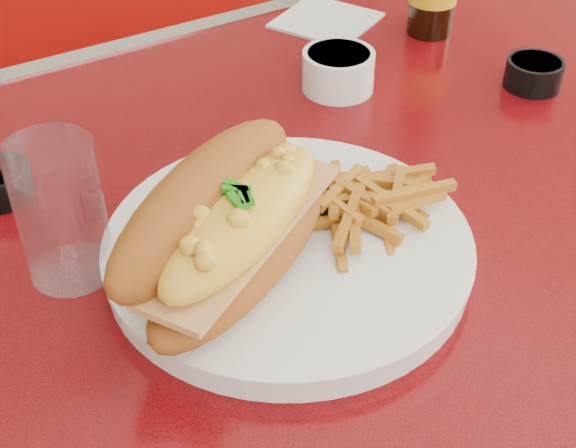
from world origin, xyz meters
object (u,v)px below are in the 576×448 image
sauce_cup_right (534,72)px  gravy_ramekin (338,70)px  diner_table (395,284)px  fork (351,208)px  dinner_plate (288,249)px  mac_hoagie (229,224)px  booth_bench_far (139,168)px  water_tumbler (61,212)px

sauce_cup_right → gravy_ramekin: bearing=149.6°
diner_table → gravy_ramekin: 0.25m
sauce_cup_right → fork: bearing=-162.8°
dinner_plate → gravy_ramekin: gravy_ramekin is taller
fork → gravy_ramekin: gravy_ramekin is taller
dinner_plate → mac_hoagie: bearing=-175.2°
diner_table → fork: bearing=-155.5°
dinner_plate → gravy_ramekin: bearing=47.4°
booth_bench_far → water_tumbler: bearing=-113.5°
diner_table → water_tumbler: (-0.34, 0.03, 0.22)m
fork → water_tumbler: (-0.23, 0.08, 0.04)m
dinner_plate → gravy_ramekin: 0.30m
dinner_plate → water_tumbler: bearing=152.0°
booth_bench_far → water_tumbler: booth_bench_far is taller
booth_bench_far → dinner_plate: (-0.18, -0.87, 0.50)m
diner_table → water_tumbler: water_tumbler is taller
booth_bench_far → mac_hoagie: booth_bench_far is taller
booth_bench_far → fork: size_ratio=7.34×
diner_table → dinner_plate: 0.26m
diner_table → fork: (-0.11, -0.05, 0.18)m
dinner_plate → water_tumbler: water_tumbler is taller
diner_table → fork: 0.22m
mac_hoagie → fork: (0.13, 0.01, -0.05)m
dinner_plate → mac_hoagie: size_ratio=1.35×
dinner_plate → fork: 0.07m
dinner_plate → mac_hoagie: 0.08m
booth_bench_far → water_tumbler: (-0.34, -0.78, 0.55)m
booth_bench_far → diner_table: bearing=-90.0°
gravy_ramekin → diner_table: bearing=-99.6°
mac_hoagie → dinner_plate: bearing=-25.6°
mac_hoagie → sauce_cup_right: mac_hoagie is taller
booth_bench_far → gravy_ramekin: (0.03, -0.64, 0.51)m
diner_table → sauce_cup_right: (0.22, 0.05, 0.18)m
mac_hoagie → water_tumbler: size_ratio=2.15×
sauce_cup_right → water_tumbler: bearing=-177.5°
booth_bench_far → gravy_ramekin: 0.82m
diner_table → sauce_cup_right: bearing=13.5°
dinner_plate → sauce_cup_right: sauce_cup_right is taller
diner_table → fork: size_ratio=7.52×
diner_table → mac_hoagie: size_ratio=4.59×
mac_hoagie → gravy_ramekin: mac_hoagie is taller
gravy_ramekin → fork: bearing=-122.1°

